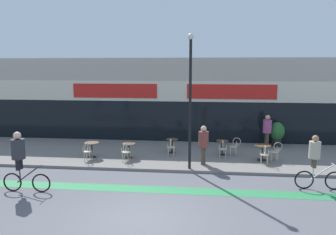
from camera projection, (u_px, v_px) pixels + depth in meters
The scene contains 22 objects.
ground_plane at pixel (140, 219), 9.84m from camera, with size 120.00×120.00×0.00m, color #5B5B60.
sidewalk_slab at pixel (167, 154), 16.96m from camera, with size 40.00×5.50×0.12m, color slate.
storefront_facade at pixel (175, 98), 21.21m from camera, with size 40.00×4.06×5.06m.
bike_lane_stripe at pixel (152, 189), 12.22m from camera, with size 36.00×0.70×0.01m, color #2D844C.
bistro_table_0 at pixel (92, 147), 16.08m from camera, with size 0.73×0.73×0.74m.
bistro_table_1 at pixel (129, 148), 16.00m from camera, with size 0.65×0.65×0.71m.
bistro_table_2 at pixel (172, 143), 16.92m from camera, with size 0.62×0.62×0.72m.
bistro_table_3 at pixel (222, 145), 16.53m from camera, with size 0.61×0.61×0.74m.
bistro_table_4 at pixel (262, 149), 15.54m from camera, with size 0.79×0.79×0.74m.
cafe_chair_0_near at pixel (87, 150), 15.47m from camera, with size 0.42×0.58×0.90m.
cafe_chair_1_near at pixel (126, 151), 15.38m from camera, with size 0.44×0.59×0.90m.
cafe_chair_2_near at pixel (171, 146), 16.30m from camera, with size 0.40×0.57×0.90m.
cafe_chair_3_near at pixel (223, 148), 15.92m from camera, with size 0.43×0.59×0.90m.
cafe_chair_3_side at pixel (235, 145), 16.47m from camera, with size 0.58×0.41×0.90m.
cafe_chair_4_near at pixel (265, 153), 14.93m from camera, with size 0.42×0.59×0.90m.
cafe_chair_4_side at pixel (276, 150), 15.48m from camera, with size 0.58×0.41×0.90m.
planter_pot at pixel (277, 133), 18.31m from camera, with size 0.84×0.84×1.36m.
lamp_post at pixel (190, 93), 13.87m from camera, with size 0.26×0.26×5.79m.
cyclist_0 at pixel (316, 159), 12.09m from camera, with size 1.81×0.48×2.06m.
cyclist_2 at pixel (20, 157), 11.82m from camera, with size 1.80×0.50×2.24m.
pedestrian_near_end at pixel (203, 142), 14.84m from camera, with size 0.57×0.57×1.79m.
pedestrian_far_end at pixel (267, 128), 18.01m from camera, with size 0.54×0.54×1.81m.
Camera 1 is at (1.84, -9.11, 4.54)m, focal length 35.00 mm.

